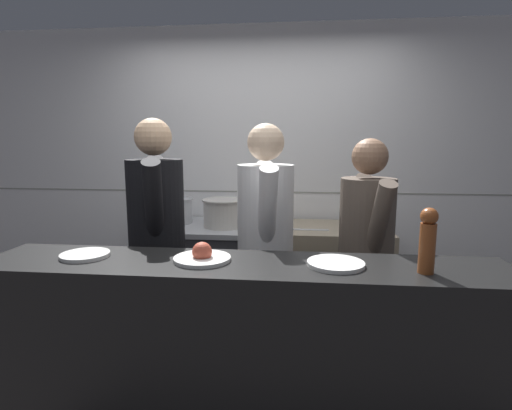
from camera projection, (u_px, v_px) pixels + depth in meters
name	position (u px, v px, depth m)	size (l,w,h in m)	color
wall_back_tiled	(263.00, 175.00, 3.62)	(8.00, 0.06, 2.60)	white
oven_range	(204.00, 277.00, 3.41)	(0.92, 0.71, 0.91)	#38383D
prep_counter	(323.00, 281.00, 3.31)	(1.03, 0.65, 0.92)	gray
pass_counter	(242.00, 369.00, 1.92)	(2.45, 0.45, 1.05)	black
stock_pot	(175.00, 210.00, 3.40)	(0.30, 0.30, 0.21)	#B7BABF
sauce_pot	(224.00, 212.00, 3.25)	(0.35, 0.35, 0.23)	beige
chefs_knife	(299.00, 229.00, 3.13)	(0.39, 0.04, 0.02)	#B7BABF
plated_dish_main	(85.00, 255.00, 1.93)	(0.23, 0.23, 0.02)	white
plated_dish_appetiser	(202.00, 256.00, 1.87)	(0.27, 0.27, 0.09)	white
plated_dish_dessert	(336.00, 264.00, 1.80)	(0.26, 0.26, 0.02)	white
pepper_mill	(428.00, 239.00, 1.67)	(0.07, 0.07, 0.28)	brown
chef_head_cook	(157.00, 241.00, 2.56)	(0.44, 0.75, 1.74)	black
chef_sous	(265.00, 246.00, 2.51)	(0.39, 0.75, 1.71)	black
chef_line	(365.00, 257.00, 2.45)	(0.38, 0.71, 1.62)	black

